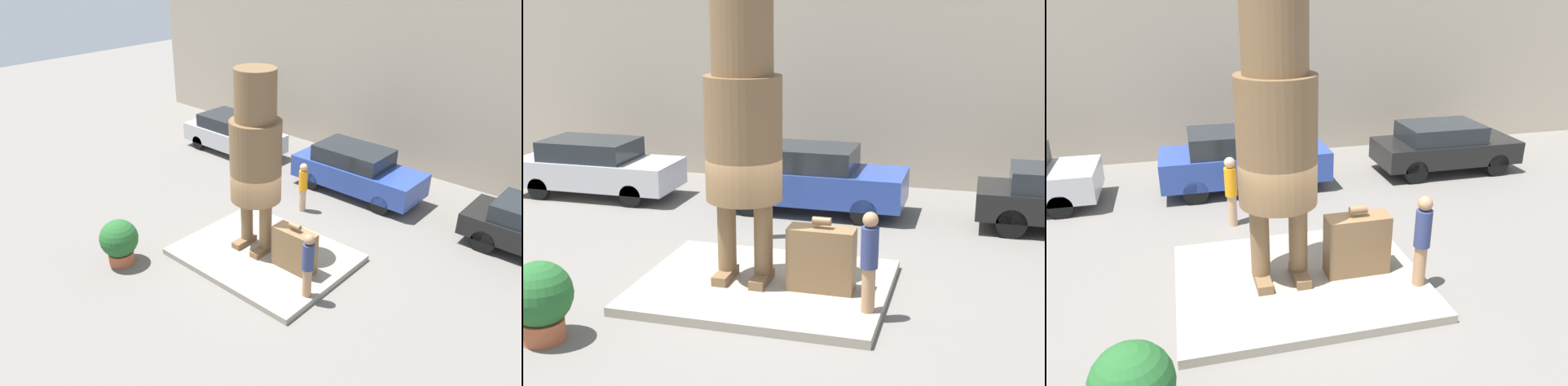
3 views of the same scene
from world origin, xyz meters
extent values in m
plane|color=slate|center=(0.00, 0.00, 0.00)|extent=(60.00, 60.00, 0.00)
cube|color=gray|center=(0.00, 0.00, 0.08)|extent=(4.58, 3.66, 0.17)
cube|color=tan|center=(0.00, 8.65, 3.62)|extent=(28.00, 0.60, 7.25)
cube|color=brown|center=(-0.73, -0.07, 0.26)|extent=(0.27, 0.80, 0.17)
cube|color=brown|center=(-0.02, -0.07, 0.26)|extent=(0.27, 0.80, 0.17)
cylinder|color=brown|center=(-0.73, 0.05, 1.04)|extent=(0.35, 0.35, 1.39)
cylinder|color=brown|center=(-0.02, 0.05, 1.04)|extent=(0.35, 0.35, 1.39)
cylinder|color=brown|center=(-0.37, 0.05, 2.85)|extent=(1.39, 1.39, 2.24)
cylinder|color=brown|center=(-0.37, 0.05, 4.64)|extent=(1.09, 1.09, 1.34)
cube|color=brown|center=(1.10, -0.05, 0.75)|extent=(1.20, 0.49, 1.17)
cylinder|color=brown|center=(1.10, -0.05, 1.47)|extent=(0.33, 0.15, 0.15)
cylinder|color=#A87A56|center=(2.07, -0.76, 0.56)|extent=(0.23, 0.23, 0.79)
cylinder|color=navy|center=(2.07, -0.76, 1.30)|extent=(0.30, 0.30, 0.70)
sphere|color=#A87A56|center=(2.07, -0.76, 1.78)|extent=(0.26, 0.26, 0.26)
cube|color=#B7B7BC|center=(-6.31, 5.20, 0.67)|extent=(4.40, 1.84, 0.73)
cube|color=#1E2328|center=(-6.53, 5.20, 1.29)|extent=(2.42, 1.65, 0.53)
cylinder|color=black|center=(-4.95, 6.03, 0.30)|extent=(0.60, 0.18, 0.60)
cylinder|color=black|center=(-4.95, 4.37, 0.30)|extent=(0.60, 0.18, 0.60)
cylinder|color=black|center=(-7.68, 6.03, 0.30)|extent=(0.60, 0.18, 0.60)
cylinder|color=black|center=(-7.68, 4.37, 0.30)|extent=(0.60, 0.18, 0.60)
cube|color=#284293|center=(-0.30, 5.25, 0.73)|extent=(4.57, 1.79, 0.79)
cube|color=#1E2328|center=(-0.53, 5.25, 1.40)|extent=(2.51, 1.62, 0.56)
cylinder|color=black|center=(1.12, 6.06, 0.33)|extent=(0.66, 0.18, 0.66)
cylinder|color=black|center=(1.12, 4.44, 0.33)|extent=(0.66, 0.18, 0.66)
cylinder|color=black|center=(-1.71, 6.06, 0.33)|extent=(0.66, 0.18, 0.66)
cylinder|color=black|center=(-1.71, 4.44, 0.33)|extent=(0.66, 0.18, 0.66)
cylinder|color=black|center=(4.48, 6.01, 0.34)|extent=(0.69, 0.18, 0.69)
cylinder|color=black|center=(4.48, 4.42, 0.34)|extent=(0.69, 0.18, 0.69)
cylinder|color=#AD5638|center=(-2.79, -2.87, 0.17)|extent=(0.69, 0.69, 0.34)
sphere|color=#235B28|center=(-2.79, -2.87, 0.79)|extent=(1.05, 1.05, 1.05)
cylinder|color=tan|center=(-0.93, 2.94, 0.38)|extent=(0.22, 0.22, 0.76)
cylinder|color=orange|center=(-0.93, 2.94, 1.10)|extent=(0.29, 0.29, 0.68)
sphere|color=tan|center=(-0.93, 2.94, 1.57)|extent=(0.25, 0.25, 0.25)
camera|label=1|loc=(8.04, -9.11, 8.08)|focal=35.00mm
camera|label=2|loc=(3.74, -11.99, 5.30)|focal=50.00mm
camera|label=3|loc=(-1.91, -8.08, 5.27)|focal=35.00mm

